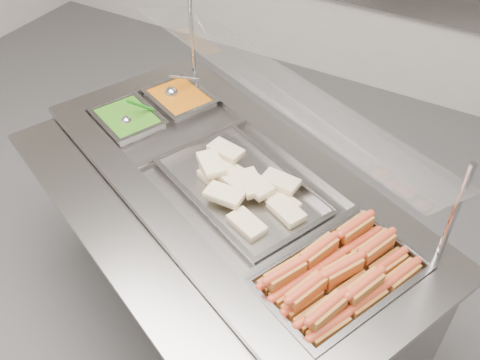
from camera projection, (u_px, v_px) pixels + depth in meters
The scene contains 11 objects.
steam_counter at pixel (234, 248), 2.23m from camera, with size 1.82×1.33×0.80m.
tray_rail at pixel (124, 242), 1.79m from camera, with size 1.56×0.90×0.05m.
sneeze_guard at pixel (277, 85), 1.83m from camera, with size 1.45×0.81×0.39m.
pan_hotdogs at pixel (339, 282), 1.66m from camera, with size 0.47×0.57×0.09m.
pan_wraps at pixel (241, 190), 1.94m from camera, with size 0.69×0.56×0.06m.
pan_beans at pixel (180, 103), 2.38m from camera, with size 0.33×0.30×0.09m.
pan_peas at pixel (128, 124), 2.26m from camera, with size 0.33×0.30×0.09m.
hotdogs_in_buns at pixel (338, 273), 1.63m from camera, with size 0.42×0.52×0.10m.
tortilla_wraps at pixel (240, 182), 1.93m from camera, with size 0.48×0.37×0.09m.
ladle at pixel (172, 92), 2.36m from camera, with size 0.09×0.17×0.12m.
serving_spoon at pixel (129, 119), 2.22m from camera, with size 0.08×0.15×0.13m.
Camera 1 is at (0.75, -0.86, 2.11)m, focal length 40.00 mm.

